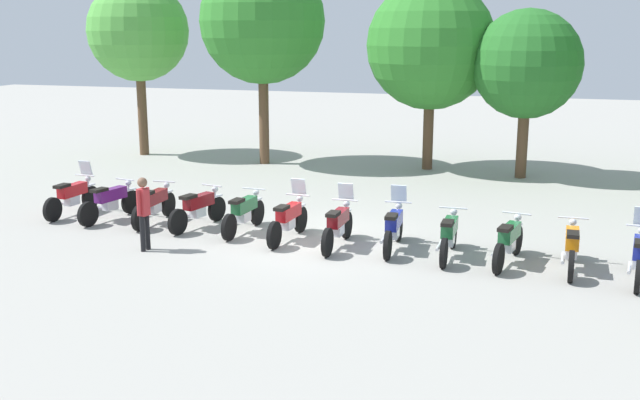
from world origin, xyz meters
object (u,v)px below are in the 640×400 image
Objects in this scene: motorcycle_9 at (509,240)px; tree_2 at (431,45)px; motorcycle_0 at (73,196)px; tree_1 at (262,21)px; motorcycle_7 at (394,227)px; motorcycle_11 at (640,255)px; motorcycle_1 at (110,201)px; person_0 at (144,208)px; motorcycle_6 at (338,224)px; tree_0 at (138,31)px; motorcycle_3 at (198,208)px; motorcycle_10 at (572,246)px; motorcycle_5 at (289,218)px; tree_3 at (527,64)px; motorcycle_4 at (244,212)px; motorcycle_8 at (449,235)px; motorcycle_2 at (154,204)px.

tree_2 is (-3.33, 10.41, 3.79)m from motorcycle_9.
tree_1 is at bearing -9.93° from motorcycle_0.
motorcycle_7 is 1.00× the size of motorcycle_11.
person_0 is at bearing -122.69° from motorcycle_1.
tree_0 is (-10.70, 10.12, 4.23)m from motorcycle_6.
tree_0 reaches higher than motorcycle_6.
motorcycle_10 is at bearing -82.97° from motorcycle_3.
person_0 is (-2.79, -1.75, 0.46)m from motorcycle_5.
motorcycle_5 is 1.00× the size of motorcycle_7.
motorcycle_10 is 0.33× the size of tree_0.
motorcycle_3 is 0.98× the size of motorcycle_5.
motorcycle_5 is at bearing -117.83° from tree_3.
person_0 is 0.30× the size of tree_3.
motorcycle_4 is (1.26, -0.08, 0.00)m from motorcycle_3.
tree_1 is (-11.77, 10.18, 4.58)m from motorcycle_11.
motorcycle_5 reaches higher than motorcycle_10.
motorcycle_11 is at bearing -93.76° from motorcycle_6.
tree_3 reaches higher than person_0.
motorcycle_10 is 12.07m from tree_2.
motorcycle_4 is 0.30× the size of tree_1.
tree_0 is at bearing 36.75° from motorcycle_1.
motorcycle_1 is at bearing -94.82° from motorcycle_0.
motorcycle_8 is at bearing 87.33° from motorcycle_10.
motorcycle_5 is 1.00× the size of motorcycle_6.
person_0 reaches higher than motorcycle_3.
motorcycle_1 is 1.30× the size of person_0.
motorcycle_9 is at bearing -89.37° from tree_3.
motorcycle_11 is (6.32, -0.55, 0.00)m from motorcycle_6.
person_0 reaches higher than motorcycle_5.
motorcycle_3 is at bearing -89.94° from motorcycle_0.
tree_1 is at bearing 107.23° from person_0.
motorcycle_4 is at bearing -94.52° from motorcycle_2.
motorcycle_3 is 12.50m from tree_0.
motorcycle_7 is at bearing -39.83° from tree_0.
tree_3 reaches higher than motorcycle_9.
motorcycle_0 is 2.53m from motorcycle_2.
motorcycle_4 is 0.34× the size of tree_2.
motorcycle_1 is 0.99× the size of motorcycle_8.
motorcycle_0 is at bearing 83.33° from motorcycle_7.
motorcycle_6 is 15.33m from tree_0.
motorcycle_0 is at bearing 93.34° from motorcycle_1.
person_0 is at bearing -110.96° from tree_2.
motorcycle_2 is at bearing -134.58° from tree_3.
motorcycle_6 is at bearing -98.08° from motorcycle_4.
motorcycle_3 is at bearing 90.33° from motorcycle_11.
motorcycle_2 is 11.64m from tree_2.
tree_3 is (10.00, 8.90, 3.22)m from motorcycle_1.
motorcycle_9 is 7.98m from person_0.
motorcycle_7 reaches higher than motorcycle_9.
tree_3 reaches higher than motorcycle_3.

